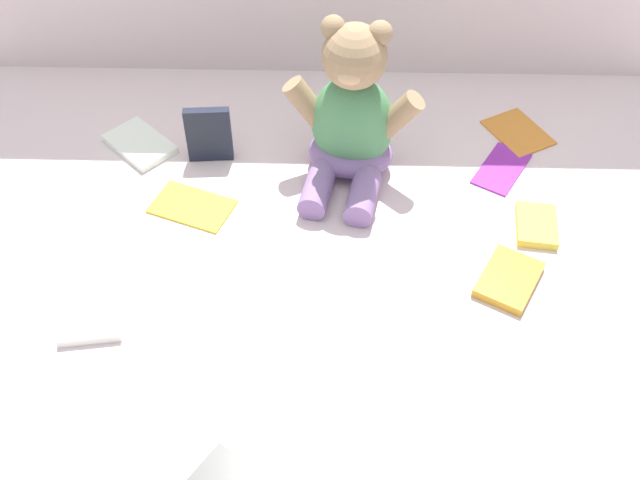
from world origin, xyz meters
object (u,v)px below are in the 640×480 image
at_px(book_case_2, 209,135).
at_px(book_case_9, 518,132).
at_px(book_case_4, 502,168).
at_px(book_case_0, 537,225).
at_px(book_case_6, 192,205).
at_px(book_case_8, 140,144).
at_px(book_case_5, 93,308).
at_px(book_case_3, 509,279).
at_px(teddy_bear, 351,120).

distance_m(book_case_2, book_case_9, 0.59).
bearing_deg(book_case_4, book_case_0, -45.19).
height_order(book_case_0, book_case_9, book_case_0).
relative_size(book_case_6, book_case_8, 1.05).
bearing_deg(book_case_4, book_case_5, -122.32).
height_order(book_case_2, book_case_9, book_case_2).
height_order(book_case_4, book_case_9, same).
height_order(book_case_0, book_case_6, book_case_0).
xyz_separation_m(book_case_5, book_case_9, (0.72, 0.44, -0.00)).
height_order(book_case_2, book_case_3, book_case_2).
bearing_deg(book_case_3, book_case_0, 90.65).
relative_size(teddy_bear, book_case_5, 2.35).
relative_size(book_case_0, book_case_4, 0.72).
distance_m(teddy_bear, book_case_8, 0.41).
distance_m(book_case_3, book_case_6, 0.55).
relative_size(book_case_5, book_case_9, 1.03).
distance_m(teddy_bear, book_case_3, 0.38).
bearing_deg(book_case_4, teddy_bear, -148.52).
bearing_deg(book_case_9, book_case_2, 159.01).
distance_m(book_case_3, book_case_8, 0.72).
height_order(book_case_0, book_case_8, book_case_0).
height_order(teddy_bear, book_case_3, teddy_bear).
height_order(book_case_0, book_case_4, book_case_0).
relative_size(teddy_bear, book_case_8, 2.26).
distance_m(book_case_2, book_case_5, 0.39).
xyz_separation_m(book_case_3, book_case_9, (0.07, 0.37, -0.00)).
bearing_deg(book_case_4, book_case_2, -151.43).
distance_m(teddy_bear, book_case_2, 0.26).
xyz_separation_m(teddy_bear, book_case_5, (-0.39, -0.33, -0.10)).
height_order(book_case_5, book_case_8, book_case_5).
bearing_deg(book_case_3, book_case_2, 179.42).
bearing_deg(book_case_2, teddy_bear, -9.99).
xyz_separation_m(book_case_0, book_case_8, (-0.71, 0.19, -0.00)).
relative_size(book_case_3, book_case_4, 0.85).
xyz_separation_m(book_case_5, book_case_8, (-0.00, 0.38, -0.00)).
bearing_deg(book_case_2, book_case_8, 165.27).
distance_m(book_case_2, book_case_4, 0.54).
bearing_deg(book_case_0, book_case_3, -111.51).
relative_size(book_case_0, book_case_3, 0.85).
distance_m(teddy_bear, book_case_9, 0.36).
height_order(book_case_5, book_case_6, book_case_5).
bearing_deg(book_case_3, book_case_4, 113.09).
xyz_separation_m(teddy_bear, book_case_4, (0.28, 0.00, -0.11)).
bearing_deg(book_case_9, book_case_5, -177.40).
bearing_deg(book_case_5, book_case_2, 60.68).
relative_size(book_case_3, book_case_5, 0.88).
relative_size(book_case_6, book_case_9, 1.12).
height_order(book_case_2, book_case_5, book_case_2).
relative_size(book_case_3, book_case_9, 0.91).
xyz_separation_m(book_case_3, book_case_6, (-0.52, 0.15, -0.00)).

